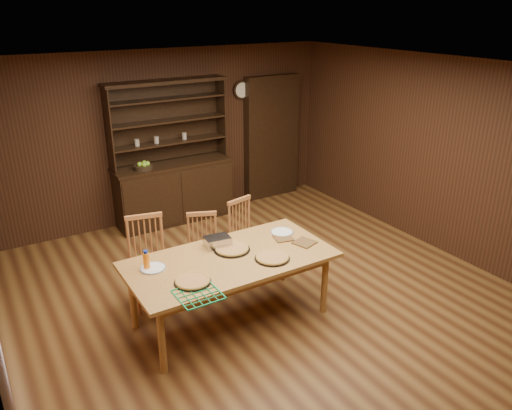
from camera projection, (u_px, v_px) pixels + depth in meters
floor at (270, 301)px, 5.78m from camera, size 6.00×6.00×0.00m
room_shell at (271, 171)px, 5.18m from camera, size 6.00×6.00×6.00m
china_hutch at (174, 184)px, 7.73m from camera, size 1.84×0.52×2.17m
doorway at (271, 138)px, 8.59m from camera, size 1.00×0.18×2.10m
wall_clock at (242, 90)px, 8.05m from camera, size 0.30×0.05×0.30m
dining_table at (230, 264)px, 5.20m from camera, size 2.15×1.07×0.75m
chair_left at (148, 258)px, 5.57m from camera, size 0.51×0.49×1.05m
chair_center at (203, 248)px, 5.96m from camera, size 0.48×0.47×0.92m
chair_right at (244, 234)px, 6.28m from camera, size 0.47×0.46×0.96m
pizza_left at (193, 281)px, 4.71m from camera, size 0.35×0.35×0.04m
pizza_right at (272, 257)px, 5.14m from camera, size 0.37×0.37×0.04m
pizza_center at (232, 249)px, 5.32m from camera, size 0.39×0.39×0.04m
cooling_rack at (198, 294)px, 4.51m from camera, size 0.39×0.39×0.02m
plate_left at (153, 268)px, 4.95m from camera, size 0.25×0.25×0.02m
plate_right at (282, 232)px, 5.73m from camera, size 0.26×0.26×0.02m
foil_dish at (217, 242)px, 5.40m from camera, size 0.29×0.23×0.11m
juice_bottle at (146, 260)px, 4.92m from camera, size 0.06×0.06×0.20m
pot_holder_a at (304, 243)px, 5.48m from camera, size 0.26×0.26×0.02m
pot_holder_b at (283, 238)px, 5.59m from camera, size 0.24×0.24×0.01m
fruit_bowl at (143, 166)px, 7.30m from camera, size 0.28×0.28×0.12m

